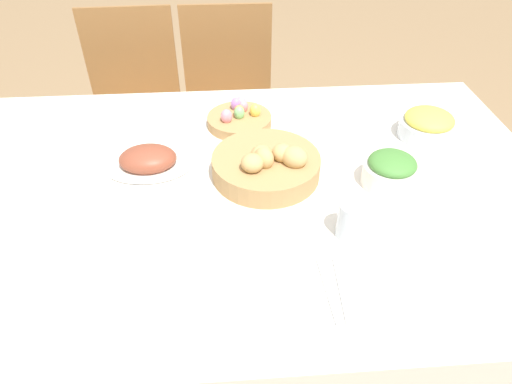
{
  "coord_description": "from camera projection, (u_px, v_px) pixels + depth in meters",
  "views": [
    {
      "loc": [
        -0.04,
        -1.03,
        1.58
      ],
      "look_at": [
        0.03,
        -0.09,
        0.82
      ],
      "focal_mm": 32.0,
      "sensor_mm": 36.0,
      "label": 1
    }
  ],
  "objects": [
    {
      "name": "ground_plane",
      "position": [
        248.0,
        339.0,
        1.79
      ],
      "size": [
        12.0,
        12.0,
        0.0
      ],
      "primitive_type": "plane",
      "color": "#937551"
    },
    {
      "name": "pineapple_bowl",
      "position": [
        428.0,
        125.0,
        1.47
      ],
      "size": [
        0.18,
        0.18,
        0.09
      ],
      "color": "silver",
      "rests_on": "dining_table"
    },
    {
      "name": "dinner_plate",
      "position": [
        256.0,
        294.0,
        0.99
      ],
      "size": [
        0.27,
        0.27,
        0.01
      ],
      "color": "silver",
      "rests_on": "dining_table"
    },
    {
      "name": "green_salad_bowl",
      "position": [
        391.0,
        171.0,
        1.28
      ],
      "size": [
        0.16,
        0.16,
        0.1
      ],
      "color": "silver",
      "rests_on": "dining_table"
    },
    {
      "name": "chair_far_center",
      "position": [
        229.0,
        106.0,
        2.2
      ],
      "size": [
        0.43,
        0.43,
        0.96
      ],
      "rotation": [
        0.0,
        0.0,
        -0.01
      ],
      "color": "olive",
      "rests_on": "ground"
    },
    {
      "name": "dining_table",
      "position": [
        247.0,
        273.0,
        1.55
      ],
      "size": [
        1.81,
        1.18,
        0.78
      ],
      "color": "white",
      "rests_on": "ground"
    },
    {
      "name": "butter_dish",
      "position": [
        136.0,
        238.0,
        1.11
      ],
      "size": [
        0.13,
        0.08,
        0.03
      ],
      "color": "silver",
      "rests_on": "dining_table"
    },
    {
      "name": "drinking_cup",
      "position": [
        352.0,
        220.0,
        1.11
      ],
      "size": [
        0.08,
        0.08,
        0.1
      ],
      "color": "silver",
      "rests_on": "dining_table"
    },
    {
      "name": "bread_basket",
      "position": [
        267.0,
        165.0,
        1.31
      ],
      "size": [
        0.31,
        0.31,
        0.11
      ],
      "color": "#AD8451",
      "rests_on": "dining_table"
    },
    {
      "name": "fork",
      "position": [
        182.0,
        299.0,
        0.99
      ],
      "size": [
        0.02,
        0.18,
        0.0
      ],
      "rotation": [
        0.0,
        0.0,
        0.05
      ],
      "color": "#B7B7BC",
      "rests_on": "dining_table"
    },
    {
      "name": "egg_basket",
      "position": [
        239.0,
        118.0,
        1.54
      ],
      "size": [
        0.22,
        0.22,
        0.08
      ],
      "color": "#AD8451",
      "rests_on": "dining_table"
    },
    {
      "name": "chair_far_left",
      "position": [
        136.0,
        109.0,
        2.17
      ],
      "size": [
        0.43,
        0.43,
        0.96
      ],
      "rotation": [
        0.0,
        0.0,
        0.03
      ],
      "color": "olive",
      "rests_on": "ground"
    },
    {
      "name": "knife",
      "position": [
        328.0,
        290.0,
        1.0
      ],
      "size": [
        0.02,
        0.18,
        0.0
      ],
      "rotation": [
        0.0,
        0.0,
        0.05
      ],
      "color": "#B7B7BC",
      "rests_on": "dining_table"
    },
    {
      "name": "ham_platter",
      "position": [
        148.0,
        160.0,
        1.35
      ],
      "size": [
        0.26,
        0.18,
        0.07
      ],
      "color": "silver",
      "rests_on": "dining_table"
    },
    {
      "name": "spoon",
      "position": [
        341.0,
        290.0,
        1.01
      ],
      "size": [
        0.02,
        0.18,
        0.0
      ],
      "rotation": [
        0.0,
        0.0,
        -0.05
      ],
      "color": "#B7B7BC",
      "rests_on": "dining_table"
    }
  ]
}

